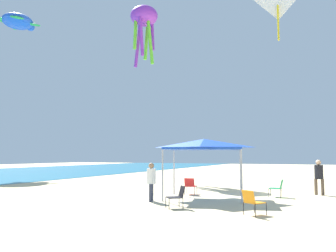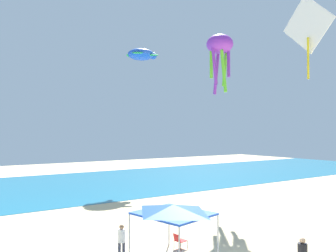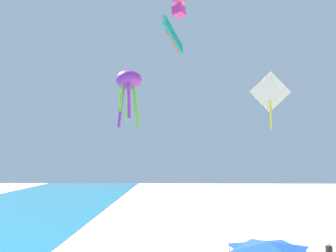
# 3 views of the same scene
# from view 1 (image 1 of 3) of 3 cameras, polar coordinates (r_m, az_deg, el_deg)

# --- Properties ---
(ground) EXTENTS (120.00, 120.00, 0.10)m
(ground) POSITION_cam_1_polar(r_m,az_deg,el_deg) (18.44, 19.38, -10.75)
(ground) COLOR beige
(canopy_tent) EXTENTS (3.64, 3.96, 2.70)m
(canopy_tent) POSITION_cam_1_polar(r_m,az_deg,el_deg) (16.27, 5.87, -3.03)
(canopy_tent) COLOR #B7B7BC
(canopy_tent) RESTS_ON ground
(folding_chair_facing_ocean) EXTENTS (0.80, 0.77, 0.82)m
(folding_chair_facing_ocean) POSITION_cam_1_polar(r_m,az_deg,el_deg) (12.04, 13.56, -11.71)
(folding_chair_facing_ocean) COLOR black
(folding_chair_facing_ocean) RESTS_ON ground
(folding_chair_right_of_tent) EXTENTS (0.69, 0.60, 0.82)m
(folding_chair_right_of_tent) POSITION_cam_1_polar(r_m,az_deg,el_deg) (17.77, 3.63, -9.54)
(folding_chair_right_of_tent) COLOR black
(folding_chair_right_of_tent) RESTS_ON ground
(folding_chair_left_of_tent) EXTENTS (0.55, 0.63, 0.82)m
(folding_chair_left_of_tent) POSITION_cam_1_polar(r_m,az_deg,el_deg) (17.43, 17.45, -9.43)
(folding_chair_left_of_tent) COLOR black
(folding_chair_left_of_tent) RESTS_ON ground
(folding_chair_near_cooler) EXTENTS (0.79, 0.81, 0.82)m
(folding_chair_near_cooler) POSITION_cam_1_polar(r_m,az_deg,el_deg) (13.21, 1.52, -11.21)
(folding_chair_near_cooler) COLOR black
(folding_chair_near_cooler) RESTS_ON ground
(person_near_umbrella) EXTENTS (0.41, 0.46, 1.72)m
(person_near_umbrella) POSITION_cam_1_polar(r_m,az_deg,el_deg) (18.98, 23.36, -7.23)
(person_near_umbrella) COLOR brown
(person_near_umbrella) RESTS_ON ground
(person_by_tent) EXTENTS (0.42, 0.39, 1.63)m
(person_by_tent) POSITION_cam_1_polar(r_m,az_deg,el_deg) (15.10, -2.74, -8.56)
(person_by_tent) COLOR #33384C
(person_by_tent) RESTS_ON ground
(kite_turtle_blue) EXTENTS (4.56, 4.04, 1.69)m
(kite_turtle_blue) POSITION_cam_1_polar(r_m,az_deg,el_deg) (43.87, -23.19, 15.33)
(kite_turtle_blue) COLOR blue
(kite_octopus_purple) EXTENTS (2.46, 2.46, 5.46)m
(kite_octopus_purple) POSITION_cam_1_polar(r_m,az_deg,el_deg) (32.98, -3.93, 16.97)
(kite_octopus_purple) COLOR purple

